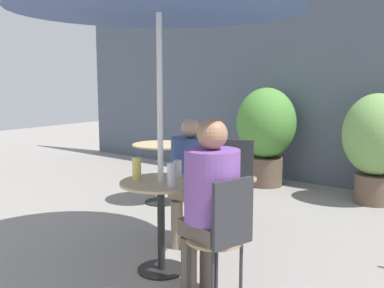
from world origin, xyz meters
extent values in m
plane|color=gray|center=(0.00, 0.00, 0.00)|extent=(20.00, 20.00, 0.00)
cube|color=#4C5666|center=(0.00, 3.74, 1.50)|extent=(10.00, 0.06, 3.00)
cylinder|color=black|center=(-0.08, 0.15, 0.01)|extent=(0.39, 0.39, 0.01)
cylinder|color=black|center=(-0.08, 0.15, 0.37)|extent=(0.06, 0.06, 0.70)
cylinder|color=tan|center=(-0.08, 0.15, 0.73)|extent=(0.65, 0.65, 0.02)
cylinder|color=black|center=(-1.40, 1.61, 0.01)|extent=(0.39, 0.39, 0.01)
cylinder|color=black|center=(-1.40, 1.61, 0.37)|extent=(0.06, 0.06, 0.70)
cylinder|color=tan|center=(-1.40, 1.61, 0.73)|extent=(0.67, 0.67, 0.02)
cylinder|color=#997F56|center=(0.56, -0.01, 0.45)|extent=(0.39, 0.39, 0.02)
cylinder|color=#2D2D33|center=(0.65, -0.17, 0.22)|extent=(0.02, 0.02, 0.44)
cylinder|color=#2D2D33|center=(0.71, 0.08, 0.22)|extent=(0.02, 0.02, 0.44)
cylinder|color=#2D2D33|center=(0.40, -0.11, 0.22)|extent=(0.02, 0.02, 0.44)
cylinder|color=#2D2D33|center=(0.47, 0.14, 0.22)|extent=(0.02, 0.02, 0.44)
cube|color=#2D2D33|center=(0.73, -0.06, 0.68)|extent=(0.11, 0.33, 0.44)
cylinder|color=#997F56|center=(-0.25, 0.78, 0.45)|extent=(0.39, 0.39, 0.02)
cylinder|color=#2D2D33|center=(-0.17, 0.94, 0.22)|extent=(0.02, 0.02, 0.44)
cylinder|color=#2D2D33|center=(-0.41, 0.87, 0.22)|extent=(0.02, 0.02, 0.44)
cylinder|color=#2D2D33|center=(-0.10, 0.70, 0.22)|extent=(0.02, 0.02, 0.44)
cylinder|color=#2D2D33|center=(-0.34, 0.63, 0.22)|extent=(0.02, 0.02, 0.44)
cube|color=#2D2D33|center=(-0.30, 0.95, 0.68)|extent=(0.33, 0.12, 0.44)
cylinder|color=#997F56|center=(-0.29, 1.65, 0.45)|extent=(0.39, 0.39, 0.02)
cylinder|color=#2D2D33|center=(-0.35, 1.48, 0.22)|extent=(0.02, 0.02, 0.44)
cylinder|color=#2D2D33|center=(-0.12, 1.59, 0.22)|extent=(0.02, 0.02, 0.44)
cylinder|color=#2D2D33|center=(-0.46, 1.71, 0.22)|extent=(0.02, 0.02, 0.44)
cylinder|color=#2D2D33|center=(-0.23, 1.82, 0.22)|extent=(0.02, 0.02, 0.44)
cube|color=#2D2D33|center=(-0.22, 1.49, 0.68)|extent=(0.31, 0.17, 0.44)
cylinder|color=brown|center=(0.40, 0.11, 0.22)|extent=(0.11, 0.11, 0.44)
cylinder|color=brown|center=(0.36, -0.05, 0.22)|extent=(0.11, 0.11, 0.44)
cube|color=brown|center=(0.52, 0.00, 0.52)|extent=(0.43, 0.40, 0.11)
cylinder|color=#7A4C9E|center=(0.52, 0.00, 0.82)|extent=(0.38, 0.38, 0.49)
sphere|color=#9E7051|center=(0.52, 0.00, 1.17)|extent=(0.21, 0.21, 0.21)
cylinder|color=gray|center=(-0.29, 0.59, 0.22)|extent=(0.11, 0.11, 0.44)
cylinder|color=gray|center=(-0.13, 0.64, 0.22)|extent=(0.11, 0.11, 0.44)
cube|color=gray|center=(-0.24, 0.75, 0.52)|extent=(0.39, 0.41, 0.11)
cylinder|color=#384C84|center=(-0.24, 0.75, 0.79)|extent=(0.36, 0.36, 0.44)
sphere|color=tan|center=(-0.24, 0.75, 1.09)|extent=(0.18, 0.18, 0.18)
cylinder|color=silver|center=(0.10, 0.07, 0.83)|extent=(0.06, 0.06, 0.18)
cylinder|color=silver|center=(-0.07, 0.35, 0.81)|extent=(0.07, 0.07, 0.14)
cylinder|color=#DBC65B|center=(-0.26, 0.07, 0.83)|extent=(0.07, 0.07, 0.18)
cylinder|color=brown|center=(-0.82, 3.21, 0.20)|extent=(0.49, 0.49, 0.41)
ellipsoid|color=#4C8938|center=(-0.82, 3.21, 0.90)|extent=(0.84, 0.84, 0.99)
cylinder|color=brown|center=(0.68, 3.22, 0.18)|extent=(0.46, 0.46, 0.36)
ellipsoid|color=#709E51|center=(0.68, 3.22, 0.86)|extent=(0.81, 0.81, 1.00)
cylinder|color=silver|center=(-0.08, 0.15, 1.15)|extent=(0.04, 0.04, 2.30)
camera|label=1|loc=(2.23, -2.41, 1.55)|focal=42.00mm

